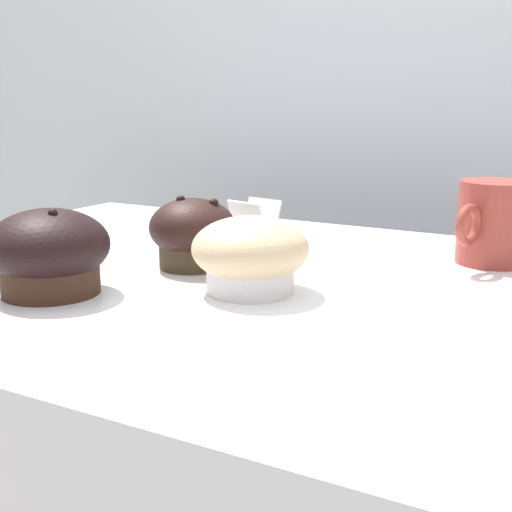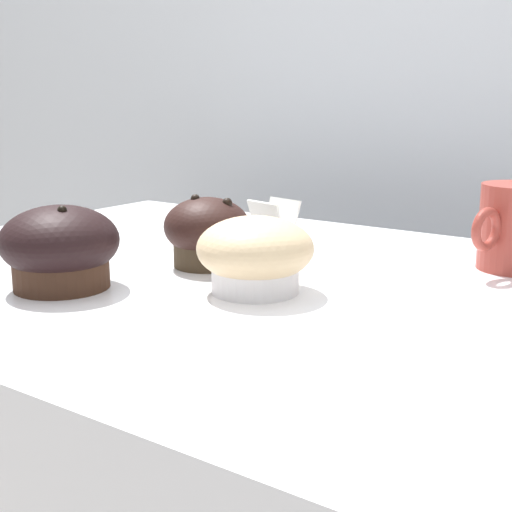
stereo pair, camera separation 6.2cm
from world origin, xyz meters
The scene contains 6 objects.
wall_back centered at (0.00, 0.60, 0.90)m, with size 3.20×0.10×1.80m, color silver.
muffin_front_center centered at (-0.01, -0.05, 0.95)m, with size 0.11×0.11×0.07m.
muffin_back_right centered at (-0.11, 0.01, 0.95)m, with size 0.09×0.09×0.08m.
muffin_front_left centered at (-0.17, -0.14, 0.96)m, with size 0.11×0.11×0.08m.
coffee_cup centered at (0.16, 0.18, 0.96)m, with size 0.08×0.12×0.09m.
price_card centered at (-0.10, 0.11, 0.95)m, with size 0.06×0.05×0.06m.
Camera 1 is at (0.31, -0.61, 1.10)m, focal length 50.00 mm.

